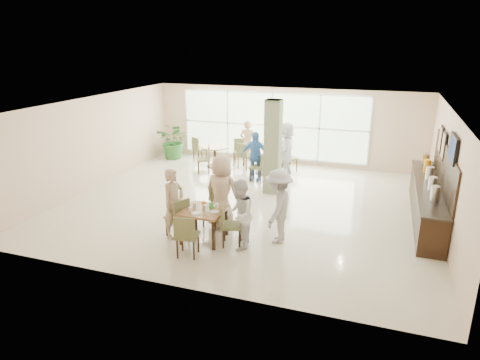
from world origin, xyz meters
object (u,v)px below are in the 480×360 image
(teen_far, at_px, (222,192))
(teen_standing, at_px, (278,206))
(adult_b, at_px, (286,149))
(teen_right, at_px, (239,214))
(teen_left, at_px, (174,204))
(adult_a, at_px, (255,156))
(main_table, at_px, (204,213))
(round_table_left, at_px, (215,152))
(buffet_counter, at_px, (428,199))
(potted_plant, at_px, (174,141))
(adult_standing, at_px, (248,143))
(round_table_right, at_px, (264,157))

(teen_far, relative_size, teen_standing, 1.06)
(adult_b, bearing_deg, teen_right, 4.19)
(teen_left, distance_m, adult_a, 4.76)
(main_table, bearing_deg, round_table_left, 109.88)
(round_table_left, height_order, buffet_counter, buffet_counter)
(round_table_left, height_order, potted_plant, potted_plant)
(teen_left, relative_size, teen_standing, 0.96)
(teen_far, bearing_deg, teen_right, 138.64)
(teen_far, bearing_deg, buffet_counter, -146.97)
(adult_b, distance_m, adult_standing, 1.76)
(teen_standing, bearing_deg, adult_b, -166.64)
(round_table_left, relative_size, teen_left, 0.60)
(round_table_right, relative_size, adult_standing, 0.66)
(round_table_left, distance_m, teen_right, 6.51)
(round_table_left, relative_size, round_table_right, 0.89)
(main_table, distance_m, adult_a, 4.68)
(teen_far, bearing_deg, round_table_left, -57.19)
(adult_a, distance_m, adult_b, 1.18)
(potted_plant, relative_size, adult_b, 0.76)
(buffet_counter, bearing_deg, round_table_left, 158.88)
(round_table_right, xyz_separation_m, teen_far, (0.26, -4.66, 0.34))
(round_table_right, distance_m, adult_standing, 1.15)
(teen_standing, xyz_separation_m, adult_standing, (-2.60, 5.75, -0.02))
(main_table, bearing_deg, teen_standing, 16.82)
(round_table_right, bearing_deg, buffet_counter, -26.22)
(adult_standing, bearing_deg, buffet_counter, 153.17)
(main_table, distance_m, potted_plant, 7.40)
(teen_left, relative_size, adult_b, 0.90)
(main_table, relative_size, teen_left, 0.57)
(adult_a, bearing_deg, round_table_right, 79.78)
(round_table_left, xyz_separation_m, adult_standing, (1.08, 0.54, 0.30))
(main_table, distance_m, teen_standing, 1.70)
(teen_far, distance_m, teen_standing, 1.55)
(main_table, bearing_deg, teen_right, -5.64)
(teen_standing, relative_size, adult_a, 1.06)
(potted_plant, bearing_deg, main_table, -57.52)
(teen_far, height_order, teen_standing, teen_far)
(teen_left, height_order, teen_right, teen_left)
(teen_right, height_order, adult_a, adult_a)
(teen_far, distance_m, teen_right, 1.21)
(teen_standing, height_order, adult_b, adult_b)
(teen_left, height_order, adult_a, teen_left)
(teen_left, relative_size, teen_right, 1.05)
(teen_standing, xyz_separation_m, adult_b, (-1.00, 5.01, 0.06))
(round_table_left, xyz_separation_m, adult_a, (1.84, -1.03, 0.26))
(round_table_right, height_order, teen_right, teen_right)
(buffet_counter, distance_m, adult_b, 4.99)
(potted_plant, relative_size, teen_right, 0.89)
(main_table, relative_size, adult_standing, 0.56)
(main_table, bearing_deg, adult_a, 92.74)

